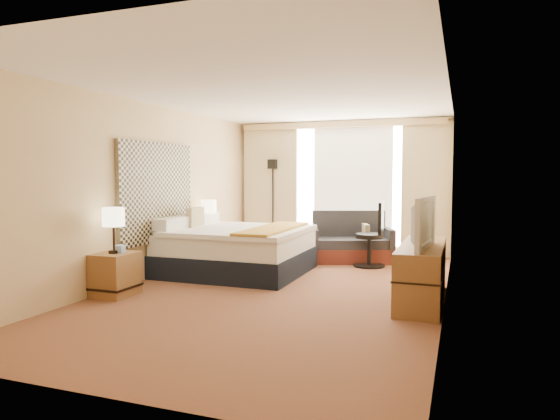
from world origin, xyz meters
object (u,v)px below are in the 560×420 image
(bed, at_px, (236,249))
(desk_chair, at_px, (373,238))
(lamp_left, at_px, (113,218))
(nightstand_left, at_px, (115,274))
(floor_lamp, at_px, (273,186))
(loveseat, at_px, (351,245))
(lamp_right, at_px, (209,207))
(media_dresser, at_px, (422,273))
(television, at_px, (416,222))
(nightstand_right, at_px, (209,248))

(bed, bearing_deg, desk_chair, 32.82)
(desk_chair, bearing_deg, lamp_left, -133.21)
(nightstand_left, bearing_deg, floor_lamp, 83.47)
(loveseat, bearing_deg, desk_chair, -63.77)
(nightstand_left, xyz_separation_m, lamp_right, (0.01, 2.51, 0.71))
(media_dresser, height_order, loveseat, loveseat)
(floor_lamp, height_order, television, floor_lamp)
(desk_chair, bearing_deg, nightstand_left, -133.55)
(nightstand_right, relative_size, media_dresser, 0.31)
(nightstand_left, relative_size, desk_chair, 0.50)
(desk_chair, height_order, lamp_left, lamp_left)
(media_dresser, xyz_separation_m, floor_lamp, (-3.20, 3.30, 0.96))
(bed, height_order, desk_chair, desk_chair)
(floor_lamp, distance_m, desk_chair, 2.68)
(media_dresser, distance_m, floor_lamp, 4.70)
(nightstand_right, relative_size, desk_chair, 0.50)
(nightstand_left, height_order, loveseat, loveseat)
(nightstand_right, height_order, television, television)
(bed, height_order, loveseat, bed)
(desk_chair, height_order, television, television)
(nightstand_left, distance_m, nightstand_right, 2.50)
(lamp_right, bearing_deg, nightstand_right, -127.53)
(floor_lamp, xyz_separation_m, lamp_right, (-0.49, -1.84, -0.33))
(lamp_left, bearing_deg, television, 11.69)
(nightstand_right, height_order, media_dresser, media_dresser)
(bed, bearing_deg, lamp_left, -112.50)
(nightstand_left, relative_size, floor_lamp, 0.30)
(lamp_right, bearing_deg, floor_lamp, 75.05)
(loveseat, bearing_deg, nightstand_right, -174.96)
(desk_chair, height_order, lamp_right, lamp_right)
(loveseat, bearing_deg, bed, -151.60)
(nightstand_left, xyz_separation_m, desk_chair, (2.75, 3.15, 0.21))
(nightstand_right, xyz_separation_m, lamp_left, (0.01, -2.52, 0.73))
(bed, bearing_deg, nightstand_right, 143.43)
(nightstand_left, bearing_deg, lamp_left, -63.25)
(loveseat, relative_size, lamp_left, 2.76)
(lamp_right, bearing_deg, television, -26.03)
(floor_lamp, relative_size, desk_chair, 1.71)
(media_dresser, bearing_deg, lamp_right, 158.45)
(media_dresser, bearing_deg, floor_lamp, 134.14)
(nightstand_right, height_order, desk_chair, desk_chair)
(desk_chair, bearing_deg, floor_lamp, 149.56)
(television, bearing_deg, lamp_right, 70.02)
(floor_lamp, bearing_deg, nightstand_left, -96.53)
(media_dresser, xyz_separation_m, television, (-0.05, -0.32, 0.65))
(desk_chair, relative_size, television, 1.06)
(media_dresser, relative_size, lamp_left, 3.09)
(nightstand_right, relative_size, television, 0.54)
(lamp_left, relative_size, lamp_right, 1.04)
(nightstand_right, height_order, lamp_right, lamp_right)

